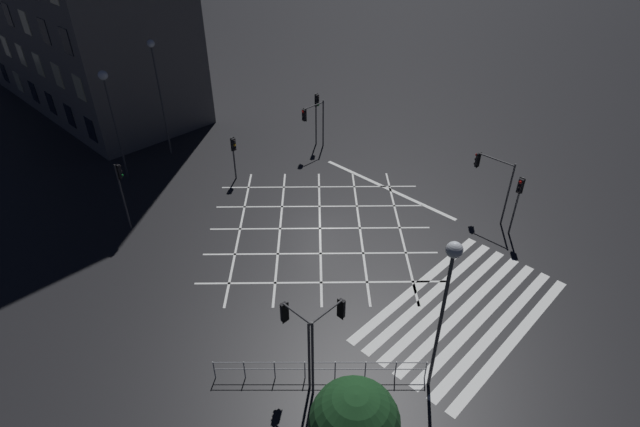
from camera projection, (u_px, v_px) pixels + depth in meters
name	position (u px, v px, depth m)	size (l,w,h in m)	color
ground_plane	(320.00, 228.00, 30.93)	(200.00, 200.00, 0.00)	black
road_markings	(408.00, 273.00, 27.44)	(16.75, 21.42, 0.01)	silver
traffic_light_se_main	(518.00, 195.00, 28.89)	(0.39, 0.36, 3.92)	#424244
traffic_light_ne_cross	(317.00, 109.00, 38.86)	(0.36, 0.39, 4.24)	#424244
traffic_light_sw_main	(328.00, 327.00, 20.37)	(2.17, 0.36, 3.95)	#424244
traffic_light_se_cross	(491.00, 173.00, 30.33)	(0.36, 2.60, 4.26)	#424244
traffic_light_nw_main	(121.00, 184.00, 29.20)	(0.39, 0.36, 4.48)	#424244
traffic_light_ne_main	(312.00, 117.00, 38.02)	(2.33, 0.36, 3.87)	#424244
traffic_light_median_north	(234.00, 150.00, 34.64)	(0.36, 0.39, 3.25)	#424244
traffic_light_sw_cross	(297.00, 331.00, 19.91)	(0.36, 1.86, 4.26)	#424244
street_lamp_east	(448.00, 281.00, 18.13)	(0.62, 0.62, 7.70)	#424244
street_lamp_west	(108.00, 96.00, 32.79)	(0.63, 0.63, 7.81)	#424244
street_lamp_far	(157.00, 74.00, 35.67)	(0.55, 0.55, 8.77)	#424244
street_tree_near	(354.00, 424.00, 15.16)	(2.83, 2.83, 5.80)	#473323
pedestrian_railing	(320.00, 368.00, 21.39)	(6.42, 6.58, 1.05)	#9EA0A5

